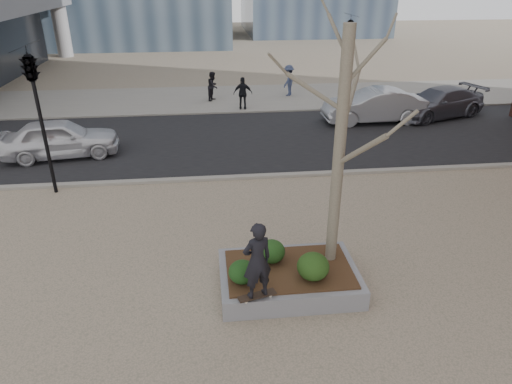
{
  "coord_description": "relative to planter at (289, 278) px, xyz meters",
  "views": [
    {
      "loc": [
        -0.63,
        -8.09,
        6.29
      ],
      "look_at": [
        0.5,
        2.0,
        1.4
      ],
      "focal_mm": 32.0,
      "sensor_mm": 36.0,
      "label": 1
    }
  ],
  "objects": [
    {
      "name": "ground",
      "position": [
        -1.0,
        0.0,
        -0.23
      ],
      "size": [
        120.0,
        120.0,
        0.0
      ],
      "primitive_type": "plane",
      "color": "tan",
      "rests_on": "ground"
    },
    {
      "name": "street",
      "position": [
        -1.0,
        10.0,
        -0.21
      ],
      "size": [
        60.0,
        8.0,
        0.02
      ],
      "primitive_type": "cube",
      "color": "black",
      "rests_on": "ground"
    },
    {
      "name": "far_sidewalk",
      "position": [
        -1.0,
        17.0,
        -0.21
      ],
      "size": [
        60.0,
        6.0,
        0.02
      ],
      "primitive_type": "cube",
      "color": "gray",
      "rests_on": "ground"
    },
    {
      "name": "planter",
      "position": [
        0.0,
        0.0,
        0.0
      ],
      "size": [
        3.0,
        2.0,
        0.45
      ],
      "primitive_type": "cube",
      "color": "gray",
      "rests_on": "ground"
    },
    {
      "name": "planter_mulch",
      "position": [
        0.0,
        0.0,
        0.25
      ],
      "size": [
        2.7,
        1.7,
        0.04
      ],
      "primitive_type": "cube",
      "color": "#382314",
      "rests_on": "planter"
    },
    {
      "name": "sycamore_tree",
      "position": [
        1.0,
        0.3,
        3.56
      ],
      "size": [
        2.8,
        2.8,
        6.6
      ],
      "primitive_type": null,
      "color": "gray",
      "rests_on": "planter_mulch"
    },
    {
      "name": "shrub_left",
      "position": [
        -1.05,
        -0.36,
        0.51
      ],
      "size": [
        0.57,
        0.57,
        0.48
      ],
      "primitive_type": "ellipsoid",
      "color": "#123914",
      "rests_on": "planter_mulch"
    },
    {
      "name": "shrub_middle",
      "position": [
        -0.34,
        0.31,
        0.52
      ],
      "size": [
        0.6,
        0.6,
        0.51
      ],
      "primitive_type": "ellipsoid",
      "color": "#113714",
      "rests_on": "planter_mulch"
    },
    {
      "name": "shrub_right",
      "position": [
        0.43,
        -0.4,
        0.55
      ],
      "size": [
        0.68,
        0.68,
        0.58
      ],
      "primitive_type": "ellipsoid",
      "color": "#1C3B12",
      "rests_on": "planter_mulch"
    },
    {
      "name": "skateboard",
      "position": [
        -0.8,
        -0.88,
        0.26
      ],
      "size": [
        0.81,
        0.4,
        0.08
      ],
      "primitive_type": null,
      "rotation": [
        0.0,
        0.0,
        0.27
      ],
      "color": "black",
      "rests_on": "planter"
    },
    {
      "name": "skateboarder",
      "position": [
        -0.8,
        -0.88,
        1.12
      ],
      "size": [
        0.69,
        0.56,
        1.63
      ],
      "primitive_type": "imported",
      "rotation": [
        0.0,
        0.0,
        3.47
      ],
      "color": "black",
      "rests_on": "skateboard"
    },
    {
      "name": "police_car",
      "position": [
        -7.1,
        8.78,
        0.51
      ],
      "size": [
        4.4,
        2.32,
        1.43
      ],
      "primitive_type": "imported",
      "rotation": [
        0.0,
        0.0,
        1.73
      ],
      "color": "silver",
      "rests_on": "street"
    },
    {
      "name": "car_silver",
      "position": [
        6.04,
        11.78,
        0.55
      ],
      "size": [
        4.63,
        1.66,
        1.52
      ],
      "primitive_type": "imported",
      "rotation": [
        0.0,
        0.0,
        4.72
      ],
      "color": "#A2A4AA",
      "rests_on": "street"
    },
    {
      "name": "car_third",
      "position": [
        9.41,
        12.25,
        0.48
      ],
      "size": [
        5.09,
        3.34,
        1.37
      ],
      "primitive_type": "imported",
      "rotation": [
        0.0,
        0.0,
        5.04
      ],
      "color": "#555561",
      "rests_on": "street"
    },
    {
      "name": "pedestrian_a",
      "position": [
        -1.2,
        16.58,
        0.56
      ],
      "size": [
        0.83,
        0.91,
        1.53
      ],
      "primitive_type": "imported",
      "rotation": [
        0.0,
        0.0,
        1.16
      ],
      "color": "black",
      "rests_on": "far_sidewalk"
    },
    {
      "name": "pedestrian_b",
      "position": [
        3.04,
        17.21,
        0.64
      ],
      "size": [
        1.11,
        1.25,
        1.68
      ],
      "primitive_type": "imported",
      "rotation": [
        0.0,
        0.0,
        4.15
      ],
      "color": "#374263",
      "rests_on": "far_sidewalk"
    },
    {
      "name": "pedestrian_c",
      "position": [
        0.25,
        14.61,
        0.6
      ],
      "size": [
        0.97,
        0.47,
        1.61
      ],
      "primitive_type": "imported",
      "rotation": [
        0.0,
        0.0,
        3.05
      ],
      "color": "black",
      "rests_on": "far_sidewalk"
    },
    {
      "name": "traffic_light_near",
      "position": [
        -6.5,
        5.6,
        2.02
      ],
      "size": [
        0.6,
        2.48,
        4.5
      ],
      "primitive_type": null,
      "color": "black",
      "rests_on": "ground"
    },
    {
      "name": "traffic_light_far",
      "position": [
        5.5,
        14.6,
        2.02
      ],
      "size": [
        0.6,
        2.48,
        4.5
      ],
      "primitive_type": null,
      "color": "black",
      "rests_on": "ground"
    }
  ]
}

